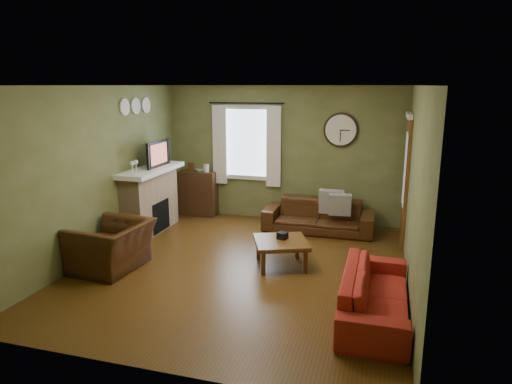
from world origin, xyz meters
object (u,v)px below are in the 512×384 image
(sofa_brown, at_px, (319,216))
(armchair, at_px, (112,246))
(bookshelf, at_px, (198,193))
(sofa_red, at_px, (375,293))
(coffee_table, at_px, (281,253))

(sofa_brown, relative_size, armchair, 1.88)
(bookshelf, distance_m, armchair, 2.99)
(armchair, bearing_deg, bookshelf, -177.93)
(bookshelf, xyz_separation_m, sofa_brown, (2.53, -0.42, -0.16))
(sofa_brown, bearing_deg, armchair, -135.48)
(sofa_red, bearing_deg, sofa_brown, 20.41)
(sofa_red, distance_m, armchair, 3.72)
(armchair, height_order, coffee_table, armchair)
(armchair, xyz_separation_m, coffee_table, (2.33, 0.77, -0.14))
(sofa_red, bearing_deg, coffee_table, 50.30)
(coffee_table, bearing_deg, sofa_red, -39.70)
(bookshelf, relative_size, sofa_red, 0.48)
(bookshelf, bearing_deg, sofa_red, -42.78)
(sofa_brown, distance_m, sofa_red, 3.14)
(armchair, distance_m, coffee_table, 2.45)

